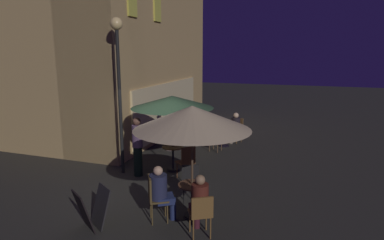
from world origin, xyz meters
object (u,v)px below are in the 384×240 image
(patron_standing_3, at_px, (138,146))
(cafe_chair_1, at_px, (201,212))
(street_lamp_near_corner, at_px, (118,64))
(cafe_chair_3, at_px, (154,195))
(cafe_chair_4, at_px, (237,128))
(patio_umbrella_0, at_px, (172,102))
(patron_seated_0, at_px, (199,201))
(cafe_chair_5, at_px, (215,137))
(patio_umbrella_1, at_px, (192,118))
(cafe_chair_2, at_px, (190,180))
(cafe_table_0, at_px, (173,154))
(patron_standing_4, at_px, (169,126))
(patron_seated_1, at_px, (161,190))
(menu_sandwich_board, at_px, (92,209))
(cafe_chair_0, at_px, (187,160))
(patron_seated_2, at_px, (235,126))
(cafe_table_2, at_px, (224,133))
(cafe_table_1, at_px, (192,195))

(patron_standing_3, bearing_deg, cafe_chair_1, 116.60)
(street_lamp_near_corner, height_order, cafe_chair_1, street_lamp_near_corner)
(cafe_chair_3, relative_size, cafe_chair_4, 1.05)
(patio_umbrella_0, height_order, patron_seated_0, patio_umbrella_0)
(street_lamp_near_corner, distance_m, cafe_chair_5, 4.46)
(patio_umbrella_1, relative_size, cafe_chair_2, 2.81)
(cafe_table_0, height_order, patio_umbrella_1, patio_umbrella_1)
(patron_standing_4, bearing_deg, patron_seated_1, 118.16)
(menu_sandwich_board, relative_size, patio_umbrella_0, 0.34)
(cafe_chair_0, height_order, cafe_chair_1, cafe_chair_0)
(cafe_chair_3, relative_size, patron_seated_2, 0.84)
(menu_sandwich_board, bearing_deg, patron_seated_0, -43.59)
(street_lamp_near_corner, bearing_deg, cafe_table_2, -30.50)
(menu_sandwich_board, height_order, cafe_chair_3, cafe_chair_3)
(cafe_table_1, xyz_separation_m, cafe_chair_4, (6.42, 0.30, 0.06))
(street_lamp_near_corner, height_order, cafe_chair_4, street_lamp_near_corner)
(cafe_table_2, xyz_separation_m, patron_standing_4, (-1.17, 1.78, 0.40))
(cafe_chair_1, bearing_deg, patron_seated_2, -24.30)
(menu_sandwich_board, distance_m, patron_seated_2, 7.52)
(cafe_table_0, distance_m, cafe_chair_0, 0.88)
(cafe_chair_1, xyz_separation_m, patron_seated_0, (0.12, 0.07, 0.16))
(cafe_table_1, distance_m, cafe_table_2, 5.67)
(cafe_chair_3, xyz_separation_m, cafe_chair_4, (6.85, -0.40, -0.04))
(patio_umbrella_1, distance_m, cafe_chair_4, 6.64)
(patio_umbrella_0, bearing_deg, patron_seated_0, -149.58)
(cafe_chair_1, xyz_separation_m, cafe_chair_3, (0.29, 1.13, 0.06))
(street_lamp_near_corner, relative_size, cafe_table_0, 5.96)
(patio_umbrella_0, relative_size, patron_standing_3, 1.41)
(patio_umbrella_0, relative_size, cafe_chair_2, 2.76)
(patron_standing_4, bearing_deg, cafe_chair_3, 116.61)
(cafe_table_0, xyz_separation_m, cafe_chair_5, (2.27, -0.69, 0.02))
(street_lamp_near_corner, height_order, patron_standing_4, street_lamp_near_corner)
(patio_umbrella_0, height_order, cafe_chair_5, patio_umbrella_0)
(patron_seated_1, bearing_deg, cafe_table_0, 75.89)
(patio_umbrella_0, bearing_deg, cafe_table_0, 0.00)
(patron_seated_2, bearing_deg, cafe_chair_0, 17.22)
(cafe_chair_1, distance_m, patron_seated_0, 0.21)
(cafe_chair_2, height_order, patron_standing_3, patron_standing_3)
(patio_umbrella_1, height_order, patron_standing_3, patio_umbrella_1)
(patio_umbrella_1, height_order, cafe_chair_2, patio_umbrella_1)
(menu_sandwich_board, xyz_separation_m, cafe_chair_3, (0.67, -1.07, 0.18))
(patron_seated_2, height_order, patron_standing_4, patron_standing_4)
(street_lamp_near_corner, height_order, patron_seated_0, street_lamp_near_corner)
(cafe_table_1, bearing_deg, cafe_chair_1, -149.24)
(cafe_chair_2, height_order, patron_standing_4, patron_standing_4)
(patio_umbrella_0, height_order, patron_seated_1, patio_umbrella_0)
(menu_sandwich_board, bearing_deg, patron_standing_4, 39.92)
(street_lamp_near_corner, xyz_separation_m, patron_seated_2, (4.39, -2.49, -2.53))
(patron_seated_1, height_order, patron_seated_2, patron_seated_1)
(cafe_table_0, distance_m, patio_umbrella_0, 1.60)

